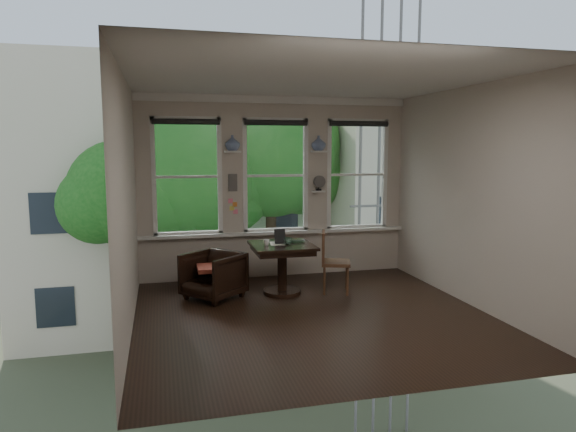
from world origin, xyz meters
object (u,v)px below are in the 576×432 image
object	(u,v)px
laptop	(294,242)
mug	(267,242)
side_chair_right	(336,262)
table	(282,269)
armchair_left	(213,275)

from	to	relation	value
laptop	mug	bearing A→B (deg)	-165.30
side_chair_right	laptop	xyz separation A→B (m)	(-0.61, 0.17, 0.30)
laptop	mug	distance (m)	0.43
table	mug	bearing A→B (deg)	-175.33
side_chair_right	laptop	size ratio (longest dim) A/B	2.58
side_chair_right	table	bearing A→B (deg)	100.62
mug	table	bearing A→B (deg)	4.67
table	mug	size ratio (longest dim) A/B	10.11
table	side_chair_right	size ratio (longest dim) A/B	0.98
armchair_left	laptop	bearing A→B (deg)	51.79
table	mug	xyz separation A→B (m)	(-0.24, -0.02, 0.42)
table	armchair_left	world-z (taller)	table
mug	armchair_left	bearing A→B (deg)	178.41
table	armchair_left	size ratio (longest dim) A/B	1.21
table	mug	world-z (taller)	mug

